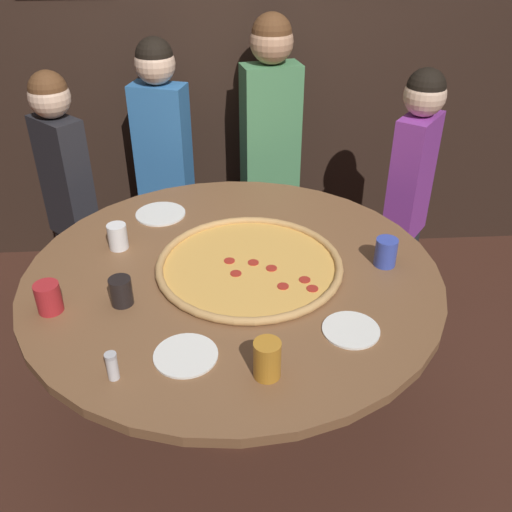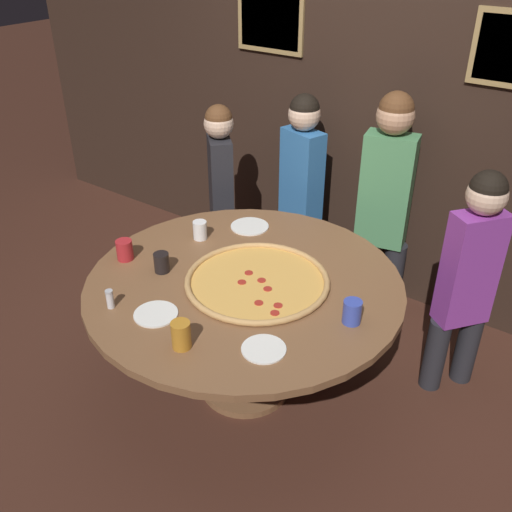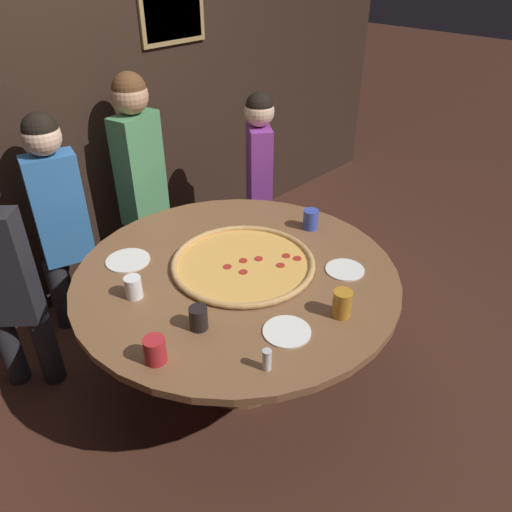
% 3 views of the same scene
% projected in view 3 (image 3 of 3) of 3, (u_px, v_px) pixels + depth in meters
% --- Properties ---
extents(ground_plane, '(24.00, 24.00, 0.00)m').
position_uv_depth(ground_plane, '(239.00, 375.00, 2.94)').
color(ground_plane, '#422319').
extents(back_wall, '(6.40, 0.08, 2.60)m').
position_uv_depth(back_wall, '(71.00, 104.00, 3.04)').
color(back_wall, black).
rests_on(back_wall, ground_plane).
extents(dining_table, '(1.65, 1.65, 0.74)m').
position_uv_depth(dining_table, '(237.00, 292.00, 2.60)').
color(dining_table, brown).
rests_on(dining_table, ground_plane).
extents(giant_pizza, '(0.75, 0.75, 0.03)m').
position_uv_depth(giant_pizza, '(243.00, 263.00, 2.58)').
color(giant_pizza, '#E5A84C').
rests_on(giant_pizza, dining_table).
extents(drink_cup_near_left, '(0.09, 0.09, 0.13)m').
position_uv_depth(drink_cup_near_left, '(342.00, 304.00, 2.22)').
color(drink_cup_near_left, '#BC7A23').
rests_on(drink_cup_near_left, dining_table).
extents(drink_cup_near_right, '(0.08, 0.08, 0.11)m').
position_uv_depth(drink_cup_near_right, '(133.00, 287.00, 2.33)').
color(drink_cup_near_right, white).
rests_on(drink_cup_near_right, dining_table).
extents(drink_cup_by_shaker, '(0.08, 0.08, 0.11)m').
position_uv_depth(drink_cup_by_shaker, '(199.00, 318.00, 2.15)').
color(drink_cup_by_shaker, black).
rests_on(drink_cup_by_shaker, dining_table).
extents(drink_cup_far_left, '(0.09, 0.09, 0.11)m').
position_uv_depth(drink_cup_far_left, '(155.00, 350.00, 1.98)').
color(drink_cup_far_left, '#B22328').
rests_on(drink_cup_far_left, dining_table).
extents(drink_cup_front_edge, '(0.09, 0.09, 0.12)m').
position_uv_depth(drink_cup_front_edge, '(311.00, 219.00, 2.88)').
color(drink_cup_front_edge, '#384CB7').
rests_on(drink_cup_front_edge, dining_table).
extents(white_plate_far_back, '(0.21, 0.21, 0.01)m').
position_uv_depth(white_plate_far_back, '(287.00, 331.00, 2.15)').
color(white_plate_far_back, white).
rests_on(white_plate_far_back, dining_table).
extents(white_plate_beside_cup, '(0.20, 0.20, 0.01)m').
position_uv_depth(white_plate_beside_cup, '(345.00, 270.00, 2.54)').
color(white_plate_beside_cup, white).
rests_on(white_plate_beside_cup, dining_table).
extents(white_plate_near_front, '(0.23, 0.23, 0.01)m').
position_uv_depth(white_plate_near_front, '(128.00, 260.00, 2.62)').
color(white_plate_near_front, white).
rests_on(white_plate_near_front, dining_table).
extents(condiment_shaker, '(0.04, 0.04, 0.10)m').
position_uv_depth(condiment_shaker, '(267.00, 360.00, 1.95)').
color(condiment_shaker, silver).
rests_on(condiment_shaker, dining_table).
extents(diner_side_left, '(0.30, 0.34, 1.33)m').
position_uv_depth(diner_side_left, '(259.00, 175.00, 3.50)').
color(diner_side_left, '#232328').
rests_on(diner_side_left, ground_plane).
extents(diner_centre_back, '(0.32, 0.32, 1.32)m').
position_uv_depth(diner_centre_back, '(3.00, 273.00, 2.51)').
color(diner_centre_back, '#232328').
rests_on(diner_centre_back, ground_plane).
extents(diner_far_right, '(0.37, 0.23, 1.40)m').
position_uv_depth(diner_far_right, '(60.00, 214.00, 2.94)').
color(diner_far_right, '#232328').
rests_on(diner_far_right, ground_plane).
extents(diner_side_right, '(0.39, 0.23, 1.50)m').
position_uv_depth(diner_side_right, '(140.00, 174.00, 3.28)').
color(diner_side_right, '#232328').
rests_on(diner_side_right, ground_plane).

